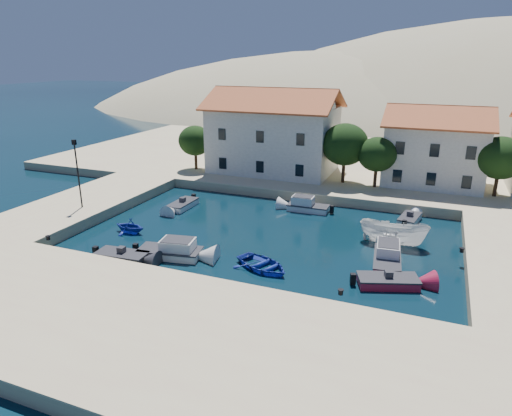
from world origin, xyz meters
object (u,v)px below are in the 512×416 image
at_px(building_mid, 436,144).
at_px(boat_east, 392,244).
at_px(cabin_cruiser_south, 170,251).
at_px(building_left, 274,129).
at_px(cabin_cruiser_east, 387,258).
at_px(rowboat_south, 263,268).
at_px(lamppost, 77,167).

xyz_separation_m(building_mid, boat_east, (-2.19, -16.83, -5.22)).
bearing_deg(cabin_cruiser_south, building_mid, 45.36).
height_order(building_left, building_mid, building_left).
distance_m(cabin_cruiser_south, boat_east, 17.45).
height_order(cabin_cruiser_east, boat_east, cabin_cruiser_east).
distance_m(building_left, building_mid, 18.04).
bearing_deg(cabin_cruiser_south, rowboat_south, -4.93).
bearing_deg(boat_east, building_left, 48.26).
distance_m(building_left, lamppost, 23.10).
xyz_separation_m(cabin_cruiser_south, cabin_cruiser_east, (15.16, 4.63, 0.00)).
relative_size(lamppost, cabin_cruiser_south, 1.26).
height_order(cabin_cruiser_south, rowboat_south, cabin_cruiser_south).
height_order(building_mid, lamppost, building_mid).
xyz_separation_m(cabin_cruiser_east, boat_east, (-0.03, 4.04, -0.48)).
bearing_deg(lamppost, rowboat_south, -11.16).
bearing_deg(building_left, boat_east, -45.02).
bearing_deg(rowboat_south, building_mid, 2.44).
xyz_separation_m(lamppost, cabin_cruiser_south, (12.18, -4.50, -4.28)).
bearing_deg(lamppost, cabin_cruiser_east, 0.28).
height_order(building_left, cabin_cruiser_south, building_left).
distance_m(building_left, cabin_cruiser_east, 25.99).
bearing_deg(building_left, lamppost, -119.90).
height_order(building_left, lamppost, building_left).
distance_m(cabin_cruiser_east, boat_east, 4.07).
xyz_separation_m(building_mid, cabin_cruiser_east, (-2.16, -20.87, -4.75)).
bearing_deg(boat_east, building_mid, -4.12).
xyz_separation_m(rowboat_south, cabin_cruiser_east, (8.04, 3.94, 0.48)).
bearing_deg(boat_east, rowboat_south, 138.18).
relative_size(building_mid, cabin_cruiser_south, 2.12).
bearing_deg(rowboat_south, boat_east, -20.32).
xyz_separation_m(building_mid, lamppost, (-29.50, -21.00, -0.47)).
xyz_separation_m(building_left, cabin_cruiser_south, (0.68, -24.50, -5.46)).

